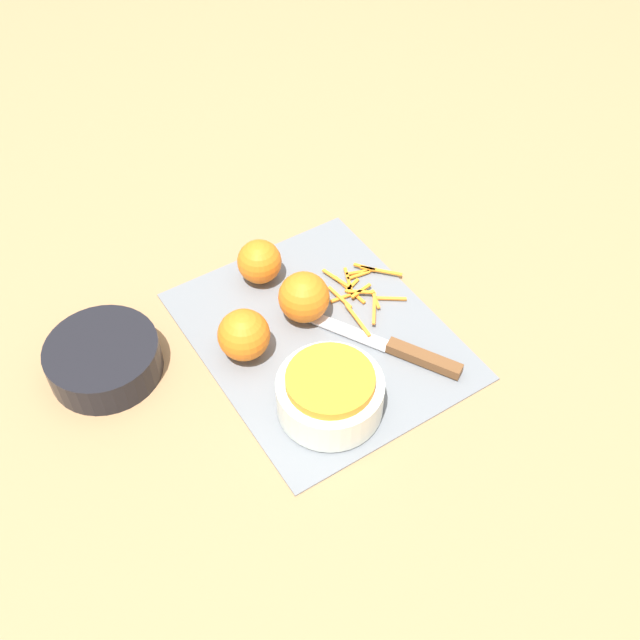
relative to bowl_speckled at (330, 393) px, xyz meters
name	(u,v)px	position (x,y,z in m)	size (l,w,h in m)	color
ground_plane	(320,336)	(0.12, -0.06, -0.04)	(4.00, 4.00, 0.00)	#9E754C
cutting_board	(320,334)	(0.12, -0.06, -0.04)	(0.42, 0.35, 0.01)	slate
bowl_speckled	(330,393)	(0.00, 0.00, 0.00)	(0.15, 0.15, 0.07)	silver
bowl_dark	(104,359)	(0.23, 0.24, -0.01)	(0.16, 0.16, 0.05)	black
knife	(406,352)	(0.02, -0.15, -0.03)	(0.24, 0.15, 0.02)	brown
orange_left	(259,262)	(0.27, -0.05, 0.00)	(0.07, 0.07, 0.07)	orange
orange_right	(301,298)	(0.17, -0.06, 0.01)	(0.08, 0.08, 0.08)	orange
orange_back	(244,335)	(0.15, 0.05, 0.00)	(0.08, 0.08, 0.08)	orange
peel_pile	(359,290)	(0.16, -0.16, -0.03)	(0.16, 0.13, 0.01)	orange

